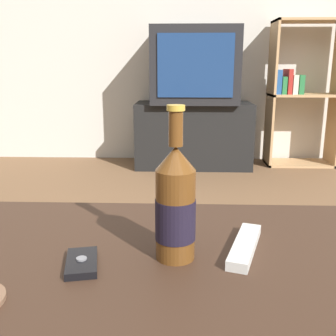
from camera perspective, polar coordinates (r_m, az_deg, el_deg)
back_wall at (r=3.68m, az=1.05°, el=21.65°), size 8.00×0.05×2.60m
coffee_table at (r=0.77m, az=-3.81°, el=-19.92°), size 1.03×0.74×0.49m
tv_stand at (r=3.40m, az=3.70°, el=4.84°), size 0.98×0.45×0.55m
television at (r=3.35m, az=3.86°, el=14.58°), size 0.70×0.57×0.61m
bookshelf at (r=3.59m, az=18.60°, el=10.37°), size 0.57×0.30×1.22m
beer_bottle at (r=0.74m, az=1.08°, el=-5.47°), size 0.08×0.08×0.29m
cell_phone at (r=0.76m, az=-12.41°, el=-13.28°), size 0.08×0.11×0.02m
remote_control at (r=0.81m, az=11.08°, el=-11.04°), size 0.10×0.19×0.02m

